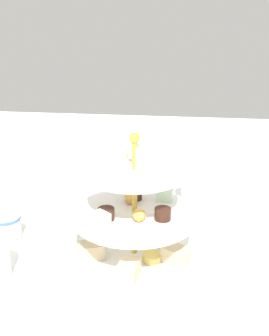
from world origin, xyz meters
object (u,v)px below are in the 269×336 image
at_px(water_glass_tall_right, 196,185).
at_px(teacup_with_saucer, 7,228).
at_px(tiered_serving_stand, 135,224).
at_px(butter_knife_right, 75,198).

bearing_deg(water_glass_tall_right, teacup_with_saucer, -153.21).
bearing_deg(tiered_serving_stand, water_glass_tall_right, 63.49).
relative_size(tiered_serving_stand, teacup_with_saucer, 3.19).
distance_m(tiered_serving_stand, teacup_with_saucer, 0.28).
bearing_deg(teacup_with_saucer, butter_knife_right, 67.70).
height_order(tiered_serving_stand, butter_knife_right, tiered_serving_stand).
xyz_separation_m(water_glass_tall_right, teacup_with_saucer, (-0.39, -0.20, -0.03)).
distance_m(water_glass_tall_right, teacup_with_saucer, 0.44).
bearing_deg(teacup_with_saucer, tiered_serving_stand, -7.77).
distance_m(tiered_serving_stand, butter_knife_right, 0.32).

